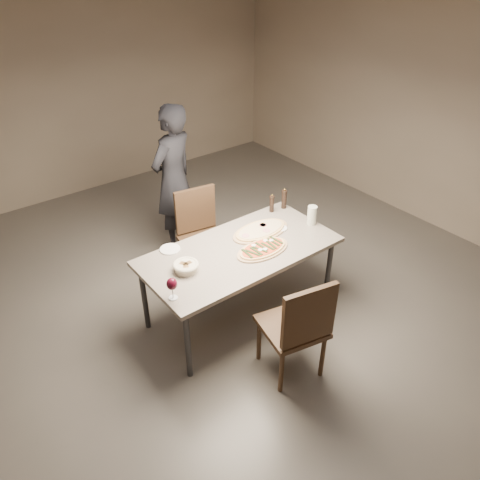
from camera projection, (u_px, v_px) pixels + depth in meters
room at (240, 184)px, 3.87m from camera, size 7.00×7.00×7.00m
dining_table at (240, 254)px, 4.26m from camera, size 1.80×0.90×0.75m
zucchini_pizza at (263, 249)px, 4.20m from camera, size 0.54×0.30×0.05m
ham_pizza at (261, 230)px, 4.47m from camera, size 0.61×0.34×0.04m
bread_basket at (186, 266)px, 3.93m from camera, size 0.22×0.22×0.08m
oil_dish at (280, 228)px, 4.52m from camera, size 0.13×0.13×0.02m
pepper_mill_left at (272, 204)px, 4.76m from camera, size 0.05×0.05×0.20m
pepper_mill_right at (284, 199)px, 4.82m from camera, size 0.06×0.06×0.22m
carafe at (312, 215)px, 4.55m from camera, size 0.09×0.09×0.19m
wine_glass at (172, 285)px, 3.59m from camera, size 0.09×0.09×0.19m
side_plate at (170, 249)px, 4.22m from camera, size 0.19×0.19×0.01m
chair_near at (299, 325)px, 3.67m from camera, size 0.57×0.57×1.00m
chair_far at (201, 230)px, 4.89m from camera, size 0.53×0.53×0.98m
diner at (173, 179)px, 5.21m from camera, size 0.73×0.60×1.70m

